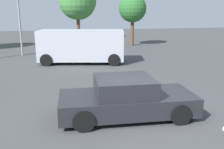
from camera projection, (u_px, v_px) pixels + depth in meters
The scene contains 5 objects.
ground_plane at pixel (134, 118), 8.01m from camera, with size 80.00×80.00×0.00m, color #424244.
sedan_foreground at pixel (126, 99), 8.03m from camera, with size 4.40×2.23×1.29m.
van_white at pixel (81, 45), 16.33m from camera, with size 5.71×3.24×2.13m.
tree_back_center at pixel (133, 9), 24.16m from camera, with size 2.65×2.65×4.91m.
tree_back_right at pixel (78, 1), 29.26m from camera, with size 4.38×4.38×6.70m.
Camera 1 is at (-2.47, -7.04, 3.29)m, focal length 40.33 mm.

